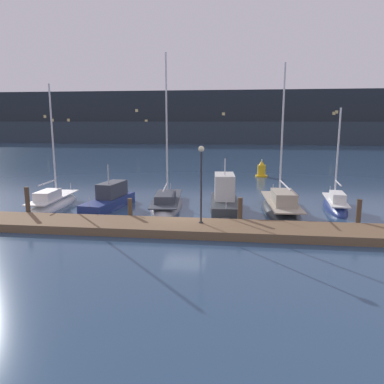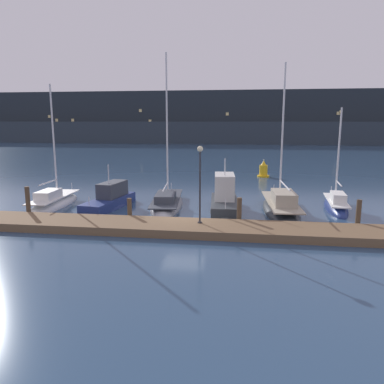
{
  "view_description": "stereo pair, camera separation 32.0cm",
  "coord_description": "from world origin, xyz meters",
  "px_view_note": "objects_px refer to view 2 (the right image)",
  "views": [
    {
      "loc": [
        3.16,
        -21.36,
        5.99
      ],
      "look_at": [
        0.0,
        3.66,
        1.2
      ],
      "focal_mm": 35.0,
      "sensor_mm": 36.0,
      "label": 1
    },
    {
      "loc": [
        3.48,
        -21.31,
        5.99
      ],
      "look_at": [
        0.0,
        3.66,
        1.2
      ],
      "focal_mm": 35.0,
      "sensor_mm": 36.0,
      "label": 2
    }
  ],
  "objects_px": {
    "motorboat_berth_4": "(224,204)",
    "sailboat_berth_5": "(281,209)",
    "sailboat_berth_1": "(54,204)",
    "motorboat_berth_2": "(110,203)",
    "channel_buoy": "(263,170)",
    "sailboat_berth_3": "(167,204)",
    "dock_lamppost": "(200,172)",
    "sailboat_berth_6": "(336,207)"
  },
  "relations": [
    {
      "from": "sailboat_berth_3",
      "to": "motorboat_berth_4",
      "type": "height_order",
      "value": "sailboat_berth_3"
    },
    {
      "from": "sailboat_berth_3",
      "to": "motorboat_berth_2",
      "type": "bearing_deg",
      "value": -164.02
    },
    {
      "from": "sailboat_berth_3",
      "to": "dock_lamppost",
      "type": "height_order",
      "value": "sailboat_berth_3"
    },
    {
      "from": "sailboat_berth_3",
      "to": "sailboat_berth_1",
      "type": "bearing_deg",
      "value": -171.17
    },
    {
      "from": "motorboat_berth_4",
      "to": "dock_lamppost",
      "type": "bearing_deg",
      "value": -102.32
    },
    {
      "from": "sailboat_berth_3",
      "to": "sailboat_berth_6",
      "type": "bearing_deg",
      "value": 2.89
    },
    {
      "from": "sailboat_berth_6",
      "to": "motorboat_berth_2",
      "type": "bearing_deg",
      "value": -173.78
    },
    {
      "from": "motorboat_berth_2",
      "to": "channel_buoy",
      "type": "distance_m",
      "value": 20.09
    },
    {
      "from": "motorboat_berth_4",
      "to": "channel_buoy",
      "type": "distance_m",
      "value": 16.67
    },
    {
      "from": "sailboat_berth_6",
      "to": "motorboat_berth_4",
      "type": "bearing_deg",
      "value": -168.67
    },
    {
      "from": "sailboat_berth_5",
      "to": "sailboat_berth_6",
      "type": "relative_size",
      "value": 1.35
    },
    {
      "from": "sailboat_berth_3",
      "to": "channel_buoy",
      "type": "bearing_deg",
      "value": 63.86
    },
    {
      "from": "sailboat_berth_1",
      "to": "sailboat_berth_3",
      "type": "distance_m",
      "value": 8.09
    },
    {
      "from": "sailboat_berth_1",
      "to": "channel_buoy",
      "type": "height_order",
      "value": "sailboat_berth_1"
    },
    {
      "from": "dock_lamppost",
      "to": "sailboat_berth_3",
      "type": "bearing_deg",
      "value": 117.55
    },
    {
      "from": "sailboat_berth_5",
      "to": "sailboat_berth_6",
      "type": "bearing_deg",
      "value": 20.34
    },
    {
      "from": "sailboat_berth_6",
      "to": "dock_lamppost",
      "type": "xyz_separation_m",
      "value": [
        -8.73,
        -6.51,
        3.15
      ]
    },
    {
      "from": "sailboat_berth_1",
      "to": "motorboat_berth_2",
      "type": "relative_size",
      "value": 1.48
    },
    {
      "from": "motorboat_berth_2",
      "to": "motorboat_berth_4",
      "type": "distance_m",
      "value": 8.07
    },
    {
      "from": "sailboat_berth_3",
      "to": "sailboat_berth_6",
      "type": "distance_m",
      "value": 11.83
    },
    {
      "from": "sailboat_berth_3",
      "to": "sailboat_berth_5",
      "type": "distance_m",
      "value": 8.0
    },
    {
      "from": "sailboat_berth_3",
      "to": "motorboat_berth_4",
      "type": "xyz_separation_m",
      "value": [
        4.17,
        -0.93,
        0.34
      ]
    },
    {
      "from": "sailboat_berth_1",
      "to": "motorboat_berth_2",
      "type": "bearing_deg",
      "value": 1.76
    },
    {
      "from": "motorboat_berth_2",
      "to": "sailboat_berth_6",
      "type": "distance_m",
      "value": 15.8
    },
    {
      "from": "sailboat_berth_6",
      "to": "channel_buoy",
      "type": "bearing_deg",
      "value": 106.07
    },
    {
      "from": "sailboat_berth_5",
      "to": "dock_lamppost",
      "type": "height_order",
      "value": "sailboat_berth_5"
    },
    {
      "from": "sailboat_berth_3",
      "to": "dock_lamppost",
      "type": "xyz_separation_m",
      "value": [
        3.08,
        -5.91,
        3.16
      ]
    },
    {
      "from": "sailboat_berth_1",
      "to": "motorboat_berth_4",
      "type": "bearing_deg",
      "value": 1.45
    },
    {
      "from": "sailboat_berth_5",
      "to": "channel_buoy",
      "type": "relative_size",
      "value": 5.41
    },
    {
      "from": "motorboat_berth_4",
      "to": "sailboat_berth_5",
      "type": "height_order",
      "value": "sailboat_berth_5"
    },
    {
      "from": "sailboat_berth_5",
      "to": "channel_buoy",
      "type": "xyz_separation_m",
      "value": [
        -0.4,
        16.22,
        0.51
      ]
    },
    {
      "from": "motorboat_berth_2",
      "to": "sailboat_berth_3",
      "type": "distance_m",
      "value": 4.06
    },
    {
      "from": "motorboat_berth_2",
      "to": "motorboat_berth_4",
      "type": "height_order",
      "value": "motorboat_berth_4"
    },
    {
      "from": "sailboat_berth_1",
      "to": "sailboat_berth_3",
      "type": "xyz_separation_m",
      "value": [
        8.0,
        1.24,
        -0.02
      ]
    },
    {
      "from": "sailboat_berth_1",
      "to": "motorboat_berth_4",
      "type": "height_order",
      "value": "sailboat_berth_1"
    },
    {
      "from": "motorboat_berth_4",
      "to": "sailboat_berth_3",
      "type": "bearing_deg",
      "value": 167.37
    },
    {
      "from": "dock_lamppost",
      "to": "channel_buoy",
      "type": "bearing_deg",
      "value": 78.16
    },
    {
      "from": "sailboat_berth_1",
      "to": "sailboat_berth_5",
      "type": "relative_size",
      "value": 0.89
    },
    {
      "from": "sailboat_berth_1",
      "to": "dock_lamppost",
      "type": "relative_size",
      "value": 2.16
    },
    {
      "from": "sailboat_berth_1",
      "to": "sailboat_berth_5",
      "type": "xyz_separation_m",
      "value": [
        15.95,
        0.41,
        0.06
      ]
    },
    {
      "from": "sailboat_berth_1",
      "to": "dock_lamppost",
      "type": "distance_m",
      "value": 12.43
    },
    {
      "from": "sailboat_berth_1",
      "to": "channel_buoy",
      "type": "distance_m",
      "value": 22.77
    }
  ]
}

